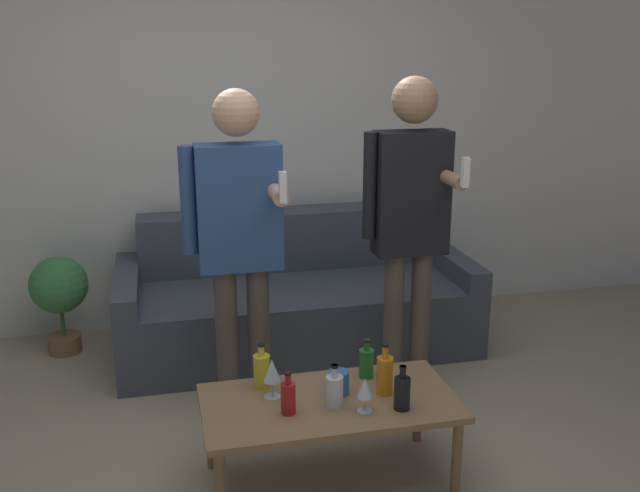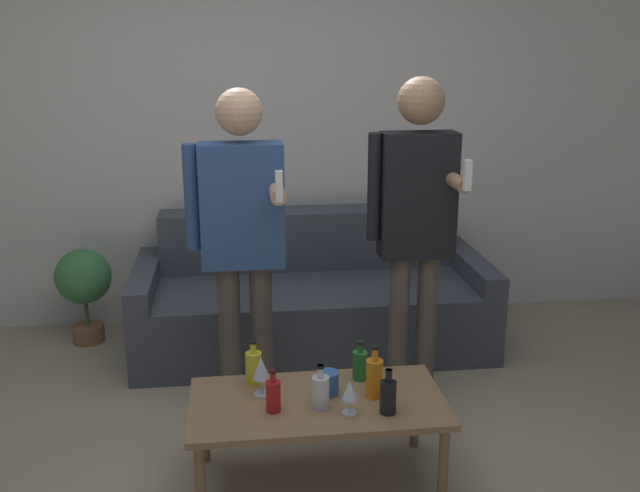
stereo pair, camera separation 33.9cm
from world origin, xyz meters
TOP-DOWN VIEW (x-y plane):
  - wall_back at (0.00, 2.13)m, footprint 8.00×0.06m
  - couch at (0.29, 1.61)m, footprint 2.20×0.95m
  - coffee_table at (0.15, 0.09)m, footprint 1.10×0.56m
  - bottle_orange at (0.42, -0.05)m, footprint 0.07×0.07m
  - bottle_green at (-0.12, 0.27)m, footprint 0.07×0.07m
  - bottle_dark at (-0.05, 0.02)m, footprint 0.06×0.06m
  - bottle_yellow at (0.40, 0.09)m, footprint 0.07×0.07m
  - bottle_red at (0.15, 0.02)m, footprint 0.07×0.07m
  - bottle_clear at (0.36, 0.26)m, footprint 0.07×0.07m
  - wine_glass_near at (0.27, -0.04)m, footprint 0.07×0.07m
  - wine_glass_far at (-0.09, 0.17)m, footprint 0.08×0.08m
  - cup_on_table at (0.20, 0.14)m, footprint 0.09×0.09m
  - person_standing_left at (-0.15, 0.75)m, footprint 0.48×0.43m
  - person_standing_right at (0.72, 0.73)m, footprint 0.44×0.43m
  - potted_plant at (-1.15, 1.79)m, footprint 0.35×0.35m

SIDE VIEW (x-z plane):
  - couch at x=0.29m, z-range -0.11..0.70m
  - coffee_table at x=0.15m, z-range 0.16..0.56m
  - potted_plant at x=-1.15m, z-range 0.10..0.72m
  - cup_on_table at x=0.20m, z-range 0.40..0.51m
  - bottle_clear at x=0.36m, z-range 0.38..0.57m
  - bottle_dark at x=-0.05m, z-range 0.38..0.57m
  - bottle_red at x=0.15m, z-range 0.38..0.58m
  - bottle_orange at x=0.42m, z-range 0.38..0.58m
  - bottle_green at x=-0.12m, z-range 0.38..0.59m
  - bottle_yellow at x=0.40m, z-range 0.38..0.61m
  - wine_glass_near at x=0.27m, z-range 0.43..0.58m
  - wine_glass_far at x=-0.09m, z-range 0.44..0.62m
  - person_standing_left at x=-0.15m, z-range 0.16..1.84m
  - person_standing_right at x=0.72m, z-range 0.18..1.91m
  - wall_back at x=0.00m, z-range 0.00..2.70m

